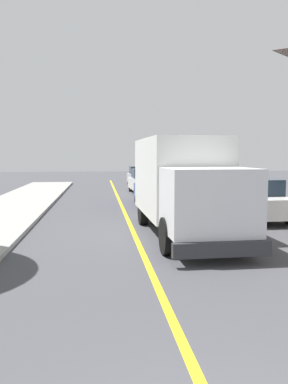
{
  "coord_description": "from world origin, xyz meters",
  "views": [
    {
      "loc": [
        -1.14,
        -2.24,
        2.64
      ],
      "look_at": [
        0.34,
        10.55,
        1.4
      ],
      "focal_mm": 36.18,
      "sensor_mm": 36.0,
      "label": 1
    }
  ],
  "objects_px": {
    "parked_car_near": "(154,190)",
    "parked_car_far": "(139,177)",
    "parked_car_mid": "(144,182)",
    "box_truck": "(183,181)",
    "parked_van_across": "(255,200)"
  },
  "relations": [
    {
      "from": "box_truck",
      "to": "parked_car_far",
      "type": "bearing_deg",
      "value": 88.21
    },
    {
      "from": "parked_car_mid",
      "to": "box_truck",
      "type": "bearing_deg",
      "value": -91.39
    },
    {
      "from": "parked_car_near",
      "to": "parked_car_far",
      "type": "height_order",
      "value": "same"
    },
    {
      "from": "box_truck",
      "to": "parked_car_mid",
      "type": "distance_m",
      "value": 14.0
    },
    {
      "from": "box_truck",
      "to": "parked_van_across",
      "type": "relative_size",
      "value": 1.62
    },
    {
      "from": "parked_car_near",
      "to": "parked_van_across",
      "type": "bearing_deg",
      "value": -54.12
    },
    {
      "from": "parked_car_mid",
      "to": "parked_car_near",
      "type": "bearing_deg",
      "value": -92.28
    },
    {
      "from": "parked_car_far",
      "to": "parked_car_mid",
      "type": "bearing_deg",
      "value": -92.71
    },
    {
      "from": "parked_car_mid",
      "to": "parked_van_across",
      "type": "height_order",
      "value": "same"
    },
    {
      "from": "parked_car_mid",
      "to": "parked_car_far",
      "type": "height_order",
      "value": "same"
    },
    {
      "from": "parked_car_far",
      "to": "parked_van_across",
      "type": "xyz_separation_m",
      "value": [
        2.97,
        -17.41,
        0.0
      ]
    },
    {
      "from": "box_truck",
      "to": "parked_car_mid",
      "type": "height_order",
      "value": "box_truck"
    },
    {
      "from": "parked_car_near",
      "to": "parked_car_mid",
      "type": "distance_m",
      "value": 6.48
    },
    {
      "from": "box_truck",
      "to": "parked_car_mid",
      "type": "xyz_separation_m",
      "value": [
        0.34,
        13.96,
        -0.97
      ]
    },
    {
      "from": "box_truck",
      "to": "parked_car_near",
      "type": "height_order",
      "value": "box_truck"
    }
  ]
}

